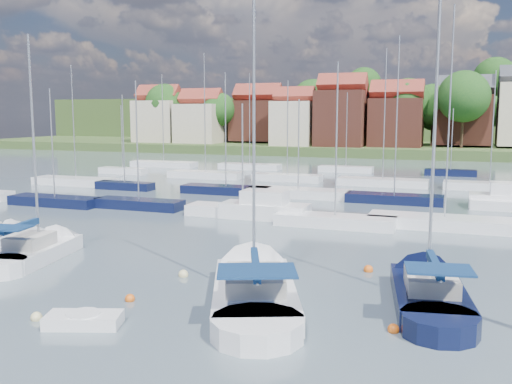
% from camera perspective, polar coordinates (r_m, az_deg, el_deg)
% --- Properties ---
extents(ground, '(260.00, 260.00, 0.00)m').
position_cam_1_polar(ground, '(63.31, 11.37, 0.23)').
color(ground, '#4B5E66').
rests_on(ground, ground).
extents(sailboat_left, '(4.33, 10.31, 13.67)m').
position_cam_1_polar(sailboat_left, '(35.85, -20.35, -5.39)').
color(sailboat_left, white).
rests_on(sailboat_left, ground).
extents(sailboat_centre, '(8.20, 13.68, 18.01)m').
position_cam_1_polar(sailboat_centre, '(27.36, -0.28, -9.00)').
color(sailboat_centre, white).
rests_on(sailboat_centre, ground).
extents(sailboat_navy, '(4.74, 11.51, 15.50)m').
position_cam_1_polar(sailboat_navy, '(27.61, 16.60, -9.16)').
color(sailboat_navy, black).
rests_on(sailboat_navy, ground).
extents(tender, '(3.19, 2.21, 0.63)m').
position_cam_1_polar(tender, '(23.90, -16.86, -12.16)').
color(tender, white).
rests_on(tender, ground).
extents(buoy_b, '(0.47, 0.47, 0.47)m').
position_cam_1_polar(buoy_b, '(25.24, -21.09, -11.85)').
color(buoy_b, beige).
rests_on(buoy_b, ground).
extents(buoy_c, '(0.45, 0.45, 0.45)m').
position_cam_1_polar(buoy_c, '(26.43, -12.49, -10.59)').
color(buoy_c, '#D85914').
rests_on(buoy_c, ground).
extents(buoy_d, '(0.49, 0.49, 0.49)m').
position_cam_1_polar(buoy_d, '(22.43, 3.45, -13.84)').
color(buoy_d, '#D85914').
rests_on(buoy_d, ground).
extents(buoy_e, '(0.50, 0.50, 0.50)m').
position_cam_1_polar(buoy_e, '(30.95, 11.17, -7.81)').
color(buoy_e, '#D85914').
rests_on(buoy_e, ground).
extents(buoy_f, '(0.45, 0.45, 0.45)m').
position_cam_1_polar(buoy_f, '(23.04, 13.57, -13.45)').
color(buoy_f, '#D85914').
rests_on(buoy_f, ground).
extents(buoy_g, '(0.51, 0.51, 0.51)m').
position_cam_1_polar(buoy_g, '(29.72, -7.28, -8.38)').
color(buoy_g, beige).
rests_on(buoy_g, ground).
extents(buoy_h, '(0.55, 0.55, 0.55)m').
position_cam_1_polar(buoy_h, '(31.30, 0.86, -7.47)').
color(buoy_h, beige).
rests_on(buoy_h, ground).
extents(marina_field, '(79.62, 41.41, 15.93)m').
position_cam_1_polar(marina_field, '(58.24, 12.53, -0.04)').
color(marina_field, white).
rests_on(marina_field, ground).
extents(far_shore_town, '(212.46, 90.00, 22.27)m').
position_cam_1_polar(far_shore_town, '(154.96, 17.41, 6.20)').
color(far_shore_town, '#3A5128').
rests_on(far_shore_town, ground).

